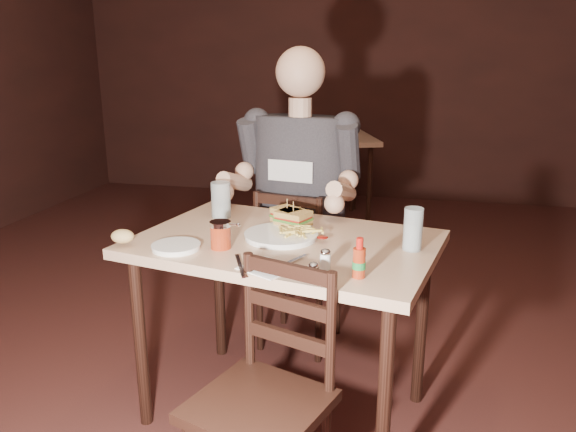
% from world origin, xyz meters
% --- Properties ---
extents(room_shell, '(7.00, 7.00, 7.00)m').
position_xyz_m(room_shell, '(0.00, 0.00, 1.40)').
color(room_shell, black).
rests_on(room_shell, ground).
extents(main_table, '(1.26, 0.97, 0.77)m').
position_xyz_m(main_table, '(-0.02, -0.29, 0.68)').
color(main_table, tan).
rests_on(main_table, ground).
extents(bg_table, '(1.02, 1.02, 0.77)m').
position_xyz_m(bg_table, '(-0.29, 2.50, 0.68)').
color(bg_table, tan).
rests_on(bg_table, ground).
extents(chair_far, '(0.45, 0.48, 0.84)m').
position_xyz_m(chair_far, '(-0.08, 0.31, 0.42)').
color(chair_far, black).
rests_on(chair_far, ground).
extents(chair_near, '(0.50, 0.53, 0.83)m').
position_xyz_m(chair_near, '(0.03, -0.86, 0.42)').
color(chair_near, black).
rests_on(chair_near, ground).
extents(bg_chair_far, '(0.56, 0.58, 0.89)m').
position_xyz_m(bg_chair_far, '(-0.29, 3.05, 0.44)').
color(bg_chair_far, black).
rests_on(bg_chair_far, ground).
extents(bg_chair_near, '(0.41, 0.44, 0.85)m').
position_xyz_m(bg_chair_near, '(-0.29, 1.95, 0.42)').
color(bg_chair_near, black).
rests_on(bg_chair_near, ground).
extents(diner, '(0.68, 0.58, 1.06)m').
position_xyz_m(diner, '(-0.09, 0.26, 0.96)').
color(diner, '#333137').
rests_on(diner, chair_far).
extents(dinner_plate, '(0.33, 0.33, 0.02)m').
position_xyz_m(dinner_plate, '(-0.04, -0.28, 0.78)').
color(dinner_plate, white).
rests_on(dinner_plate, main_table).
extents(sandwich_left, '(0.15, 0.14, 0.10)m').
position_xyz_m(sandwich_left, '(-0.05, -0.12, 0.84)').
color(sandwich_left, tan).
rests_on(sandwich_left, dinner_plate).
extents(sandwich_right, '(0.16, 0.14, 0.10)m').
position_xyz_m(sandwich_right, '(-0.01, -0.16, 0.84)').
color(sandwich_right, tan).
rests_on(sandwich_right, dinner_plate).
extents(fries_pile, '(0.26, 0.20, 0.04)m').
position_xyz_m(fries_pile, '(0.04, -0.27, 0.80)').
color(fries_pile, '#DEC257').
rests_on(fries_pile, dinner_plate).
extents(ketchup_dollop, '(0.05, 0.05, 0.01)m').
position_xyz_m(ketchup_dollop, '(0.13, -0.30, 0.79)').
color(ketchup_dollop, maroon).
rests_on(ketchup_dollop, dinner_plate).
extents(glass_left, '(0.10, 0.10, 0.16)m').
position_xyz_m(glass_left, '(-0.36, -0.05, 0.85)').
color(glass_left, silver).
rests_on(glass_left, main_table).
extents(glass_right, '(0.08, 0.08, 0.16)m').
position_xyz_m(glass_right, '(0.46, -0.31, 0.85)').
color(glass_right, silver).
rests_on(glass_right, main_table).
extents(hot_sauce, '(0.05, 0.05, 0.13)m').
position_xyz_m(hot_sauce, '(0.30, -0.61, 0.84)').
color(hot_sauce, maroon).
rests_on(hot_sauce, main_table).
extents(salt_shaker, '(0.04, 0.04, 0.07)m').
position_xyz_m(salt_shaker, '(0.18, -0.57, 0.80)').
color(salt_shaker, white).
rests_on(salt_shaker, main_table).
extents(pepper_shaker, '(0.04, 0.04, 0.06)m').
position_xyz_m(pepper_shaker, '(0.16, -0.68, 0.80)').
color(pepper_shaker, '#38332D').
rests_on(pepper_shaker, main_table).
extents(syrup_dispenser, '(0.09, 0.09, 0.10)m').
position_xyz_m(syrup_dispenser, '(-0.23, -0.44, 0.82)').
color(syrup_dispenser, maroon).
rests_on(syrup_dispenser, main_table).
extents(napkin, '(0.21, 0.21, 0.00)m').
position_xyz_m(napkin, '(-0.01, -0.60, 0.77)').
color(napkin, white).
rests_on(napkin, main_table).
extents(knife, '(0.10, 0.20, 0.01)m').
position_xyz_m(knife, '(-0.10, -0.61, 0.78)').
color(knife, silver).
rests_on(knife, napkin).
extents(fork, '(0.09, 0.15, 0.01)m').
position_xyz_m(fork, '(0.06, -0.54, 0.78)').
color(fork, silver).
rests_on(fork, napkin).
extents(side_plate, '(0.21, 0.21, 0.01)m').
position_xyz_m(side_plate, '(-0.39, -0.49, 0.78)').
color(side_plate, white).
rests_on(side_plate, main_table).
extents(bread_roll, '(0.10, 0.09, 0.05)m').
position_xyz_m(bread_roll, '(-0.59, -0.50, 0.81)').
color(bread_roll, tan).
rests_on(bread_roll, side_plate).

